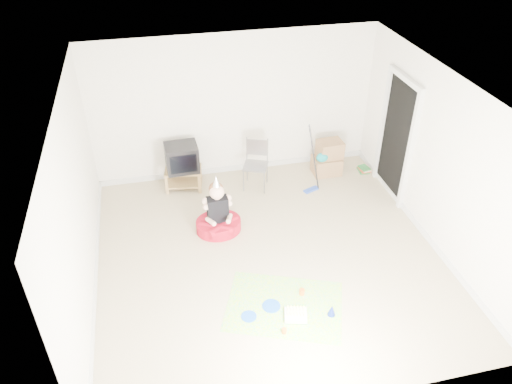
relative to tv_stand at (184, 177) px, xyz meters
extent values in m
plane|color=tan|center=(1.02, -2.09, -0.24)|extent=(5.00, 5.00, 0.00)
cube|color=black|center=(3.50, -0.89, 0.79)|extent=(0.02, 0.90, 2.05)
cube|color=olive|center=(0.00, 0.00, 0.14)|extent=(0.69, 0.49, 0.03)
cube|color=olive|center=(0.00, 0.00, -0.12)|extent=(0.69, 0.49, 0.03)
cube|color=olive|center=(-0.31, -0.12, -0.04)|extent=(0.06, 0.06, 0.39)
cube|color=olive|center=(0.25, -0.21, -0.04)|extent=(0.06, 0.06, 0.39)
cube|color=olive|center=(-0.25, 0.21, -0.04)|extent=(0.06, 0.06, 0.39)
cube|color=olive|center=(0.31, 0.12, -0.04)|extent=(0.06, 0.06, 0.39)
cube|color=black|center=(0.00, 0.00, 0.39)|extent=(0.56, 0.47, 0.47)
cube|color=gray|center=(1.24, -0.25, 0.20)|extent=(0.52, 0.51, 0.03)
cylinder|color=gray|center=(1.08, -0.18, 0.21)|extent=(0.02, 0.02, 0.90)
cylinder|color=gray|center=(1.41, -0.32, 0.21)|extent=(0.02, 0.02, 0.90)
cube|color=#966E48|center=(2.63, -0.08, -0.07)|extent=(0.50, 0.38, 0.33)
cube|color=#966E48|center=(2.68, -0.05, 0.25)|extent=(0.46, 0.37, 0.31)
ellipsoid|color=#0C848D|center=(2.49, -0.20, 0.18)|extent=(0.22, 0.15, 0.18)
cube|color=blue|center=(2.18, -0.58, -0.22)|extent=(0.30, 0.20, 0.03)
cylinder|color=black|center=(2.18, -0.58, 0.35)|extent=(0.16, 0.36, 1.11)
cube|color=#22662C|center=(3.36, -0.19, -0.22)|extent=(0.20, 0.26, 0.03)
cube|color=#B94027|center=(3.36, -0.19, -0.20)|extent=(0.18, 0.23, 0.03)
cube|color=beige|center=(3.36, -0.19, -0.17)|extent=(0.19, 0.24, 0.03)
cube|color=#22662C|center=(3.36, -0.19, -0.14)|extent=(0.20, 0.24, 0.03)
cylinder|color=#B11023|center=(0.40, -1.33, -0.14)|extent=(0.74, 0.74, 0.19)
cube|color=black|center=(0.40, -1.33, 0.17)|extent=(0.33, 0.19, 0.43)
sphere|color=beige|center=(0.40, -1.33, 0.50)|extent=(0.23, 0.23, 0.23)
cone|color=silver|center=(0.40, -1.33, 0.70)|extent=(0.12, 0.12, 0.17)
cube|color=#E9318E|center=(0.98, -3.11, -0.23)|extent=(1.80, 1.57, 0.01)
cube|color=white|center=(1.06, -3.34, -0.19)|extent=(0.33, 0.29, 0.08)
cube|color=#46C673|center=(1.06, -3.34, -0.23)|extent=(0.33, 0.29, 0.01)
cylinder|color=beige|center=(0.96, -3.35, -0.12)|extent=(0.01, 0.01, 0.07)
cylinder|color=beige|center=(0.99, -3.36, -0.12)|extent=(0.01, 0.01, 0.07)
cylinder|color=beige|center=(1.03, -3.37, -0.12)|extent=(0.01, 0.01, 0.07)
cylinder|color=beige|center=(1.07, -3.38, -0.12)|extent=(0.01, 0.01, 0.07)
cylinder|color=beige|center=(1.11, -3.39, -0.12)|extent=(0.01, 0.01, 0.07)
cylinder|color=beige|center=(1.15, -3.40, -0.12)|extent=(0.01, 0.01, 0.07)
cylinder|color=beige|center=(0.98, -3.27, -0.12)|extent=(0.01, 0.01, 0.07)
cylinder|color=beige|center=(1.02, -3.28, -0.12)|extent=(0.01, 0.01, 0.07)
cylinder|color=beige|center=(1.06, -3.29, -0.12)|extent=(0.01, 0.01, 0.07)
cylinder|color=beige|center=(1.09, -3.30, -0.12)|extent=(0.01, 0.01, 0.07)
cylinder|color=beige|center=(1.13, -3.31, -0.12)|extent=(0.01, 0.01, 0.07)
cylinder|color=beige|center=(1.17, -3.32, -0.12)|extent=(0.01, 0.01, 0.07)
cylinder|color=blue|center=(0.81, -3.08, -0.23)|extent=(0.25, 0.25, 0.01)
cylinder|color=blue|center=(0.48, -3.19, -0.23)|extent=(0.21, 0.21, 0.01)
cylinder|color=orange|center=(1.27, -2.96, -0.19)|extent=(0.07, 0.07, 0.08)
cylinder|color=orange|center=(0.85, -3.54, -0.20)|extent=(0.07, 0.07, 0.07)
cone|color=#1828A8|center=(1.53, -3.39, -0.15)|extent=(0.13, 0.13, 0.16)
camera|label=1|loc=(-0.42, -7.50, 4.74)|focal=35.00mm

